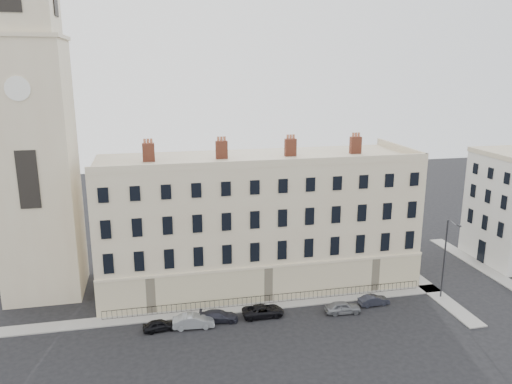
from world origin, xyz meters
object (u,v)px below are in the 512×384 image
car_a (160,325)px  car_d (263,311)px  streetlamp (445,256)px  car_c (219,316)px  car_e (343,307)px  car_f (374,300)px  car_b (193,321)px

car_a → car_d: 10.52m
streetlamp → car_a: bearing=-166.2°
car_c → car_e: car_e is taller
car_c → car_f: (16.87, -0.05, -0.01)m
streetlamp → car_e: bearing=-162.6°
car_e → streetlamp: (12.08, 0.95, 4.38)m
car_b → car_f: 19.49m
streetlamp → car_f: bearing=-167.3°
streetlamp → car_c: bearing=-167.3°
car_a → car_e: bearing=-98.5°
car_a → car_c: (5.87, 0.57, 0.01)m
car_d → streetlamp: streetlamp is taller
car_a → car_b: car_b is taller
car_f → car_c: bearing=87.0°
car_a → car_f: bearing=-95.8°
car_b → car_a: bearing=91.6°
car_d → car_e: (8.30, -1.09, 0.03)m
car_c → car_e: 12.97m
car_e → car_f: (3.94, 0.97, -0.08)m
car_b → car_d: (7.24, 0.76, -0.07)m
car_c → car_d: bearing=-79.6°
car_e → streetlamp: 12.89m
car_d → streetlamp: bearing=-90.9°
car_f → streetlamp: streetlamp is taller
car_c → car_d: 4.63m
car_e → car_f: 4.06m
car_a → car_f: 22.75m
car_c → streetlamp: 25.41m
car_d → car_e: car_e is taller
car_a → car_b: (3.26, -0.12, 0.11)m
car_d → car_e: size_ratio=1.16×
car_b → car_d: car_b is taller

